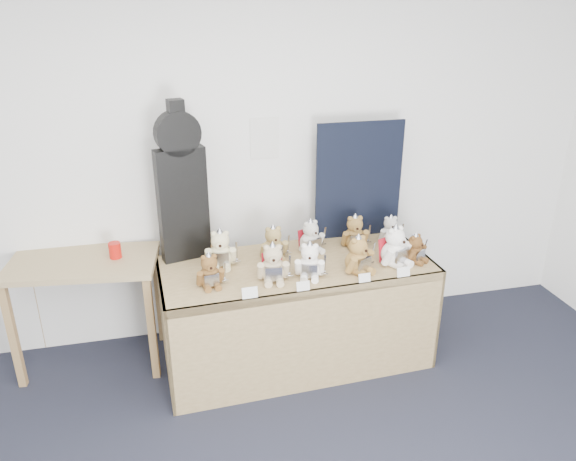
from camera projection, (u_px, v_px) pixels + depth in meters
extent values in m
plane|color=white|center=(208.00, 166.00, 4.03)|extent=(6.00, 0.00, 6.00)
cube|color=silver|center=(265.00, 138.00, 4.05)|extent=(0.21, 0.00, 0.30)
cube|color=olive|center=(296.00, 268.00, 3.87)|extent=(1.90, 0.85, 0.06)
cube|color=olive|center=(313.00, 342.00, 3.68)|extent=(1.86, 0.10, 0.78)
cube|color=olive|center=(165.00, 332.00, 3.78)|extent=(0.05, 0.78, 0.78)
cube|color=olive|center=(413.00, 295.00, 4.24)|extent=(0.05, 0.78, 0.78)
cube|color=#957750|center=(82.00, 263.00, 3.82)|extent=(1.05, 0.67, 0.04)
cube|color=olive|center=(13.00, 337.00, 3.72)|extent=(0.06, 0.06, 0.78)
cube|color=olive|center=(35.00, 302.00, 4.15)|extent=(0.06, 0.06, 0.78)
cube|color=olive|center=(152.00, 329.00, 3.81)|extent=(0.06, 0.06, 0.78)
cube|color=olive|center=(159.00, 295.00, 4.24)|extent=(0.06, 0.06, 0.78)
cube|color=black|center=(183.00, 205.00, 3.80)|extent=(0.35, 0.18, 0.79)
cylinder|color=black|center=(177.00, 133.00, 3.61)|extent=(0.31, 0.17, 0.30)
cube|color=black|center=(176.00, 115.00, 3.56)|extent=(0.12, 0.11, 0.20)
cube|color=black|center=(359.00, 181.00, 4.14)|extent=(0.66, 0.02, 0.88)
cylinder|color=red|center=(115.00, 250.00, 3.83)|extent=(0.08, 0.08, 0.11)
ellipsoid|color=brown|center=(210.00, 277.00, 3.55)|extent=(0.16, 0.14, 0.14)
sphere|color=brown|center=(209.00, 263.00, 3.51)|extent=(0.11, 0.11, 0.11)
cylinder|color=brown|center=(211.00, 267.00, 3.48)|extent=(0.05, 0.03, 0.04)
sphere|color=black|center=(211.00, 268.00, 3.47)|extent=(0.02, 0.02, 0.02)
sphere|color=brown|center=(203.00, 258.00, 3.49)|extent=(0.03, 0.03, 0.03)
sphere|color=brown|center=(214.00, 256.00, 3.51)|extent=(0.03, 0.03, 0.03)
cylinder|color=brown|center=(200.00, 279.00, 3.51)|extent=(0.05, 0.08, 0.11)
cylinder|color=brown|center=(221.00, 275.00, 3.56)|extent=(0.05, 0.08, 0.11)
cylinder|color=brown|center=(207.00, 287.00, 3.52)|extent=(0.05, 0.10, 0.04)
cylinder|color=brown|center=(217.00, 285.00, 3.54)|extent=(0.05, 0.10, 0.04)
cube|color=silver|center=(212.00, 280.00, 3.50)|extent=(0.10, 0.03, 0.08)
cone|color=silver|center=(209.00, 257.00, 3.50)|extent=(0.09, 0.09, 0.07)
cube|color=silver|center=(225.00, 272.00, 3.54)|extent=(0.02, 0.04, 0.15)
cube|color=silver|center=(225.00, 280.00, 3.57)|extent=(0.04, 0.01, 0.01)
ellipsoid|color=tan|center=(273.00, 270.00, 3.62)|extent=(0.18, 0.16, 0.17)
sphere|color=tan|center=(273.00, 254.00, 3.57)|extent=(0.12, 0.12, 0.12)
cylinder|color=tan|center=(273.00, 259.00, 3.53)|extent=(0.05, 0.03, 0.05)
sphere|color=black|center=(274.00, 260.00, 3.51)|extent=(0.02, 0.02, 0.02)
sphere|color=tan|center=(266.00, 248.00, 3.55)|extent=(0.04, 0.04, 0.04)
sphere|color=tan|center=(279.00, 247.00, 3.56)|extent=(0.04, 0.04, 0.04)
cylinder|color=tan|center=(261.00, 271.00, 3.59)|extent=(0.06, 0.10, 0.13)
cylinder|color=tan|center=(285.00, 270.00, 3.60)|extent=(0.06, 0.10, 0.13)
cylinder|color=tan|center=(268.00, 281.00, 3.58)|extent=(0.06, 0.11, 0.05)
cylinder|color=tan|center=(280.00, 280.00, 3.59)|extent=(0.06, 0.11, 0.05)
cube|color=silver|center=(274.00, 274.00, 3.56)|extent=(0.11, 0.03, 0.09)
cone|color=silver|center=(273.00, 247.00, 3.55)|extent=(0.10, 0.10, 0.08)
cube|color=silver|center=(290.00, 267.00, 3.58)|extent=(0.02, 0.04, 0.18)
cube|color=silver|center=(290.00, 276.00, 3.61)|extent=(0.05, 0.01, 0.01)
cube|color=maroon|center=(272.00, 264.00, 3.67)|extent=(0.14, 0.05, 0.15)
ellipsoid|color=white|center=(310.00, 267.00, 3.66)|extent=(0.19, 0.17, 0.16)
sphere|color=white|center=(310.00, 252.00, 3.62)|extent=(0.12, 0.12, 0.12)
cylinder|color=white|center=(310.00, 257.00, 3.58)|extent=(0.05, 0.04, 0.05)
sphere|color=black|center=(310.00, 258.00, 3.57)|extent=(0.02, 0.02, 0.02)
sphere|color=white|center=(304.00, 246.00, 3.61)|extent=(0.04, 0.04, 0.04)
sphere|color=white|center=(316.00, 246.00, 3.60)|extent=(0.04, 0.04, 0.04)
cylinder|color=white|center=(298.00, 267.00, 3.65)|extent=(0.07, 0.10, 0.12)
cylinder|color=white|center=(321.00, 268.00, 3.64)|extent=(0.07, 0.10, 0.12)
cylinder|color=white|center=(304.00, 277.00, 3.63)|extent=(0.07, 0.11, 0.05)
cylinder|color=white|center=(315.00, 277.00, 3.63)|extent=(0.07, 0.11, 0.05)
cube|color=silver|center=(310.00, 271.00, 3.61)|extent=(0.10, 0.04, 0.09)
cone|color=silver|center=(310.00, 246.00, 3.60)|extent=(0.10, 0.10, 0.08)
cube|color=silver|center=(325.00, 265.00, 3.62)|extent=(0.02, 0.04, 0.17)
cube|color=silver|center=(325.00, 274.00, 3.64)|extent=(0.05, 0.02, 0.01)
ellipsoid|color=olive|center=(357.00, 262.00, 3.73)|extent=(0.22, 0.21, 0.17)
sphere|color=olive|center=(358.00, 246.00, 3.68)|extent=(0.12, 0.12, 0.12)
cylinder|color=olive|center=(364.00, 250.00, 3.65)|extent=(0.06, 0.05, 0.05)
sphere|color=black|center=(366.00, 251.00, 3.64)|extent=(0.02, 0.02, 0.02)
sphere|color=olive|center=(354.00, 241.00, 3.64)|extent=(0.04, 0.04, 0.04)
sphere|color=olive|center=(363.00, 238.00, 3.69)|extent=(0.04, 0.04, 0.04)
cylinder|color=olive|center=(351.00, 265.00, 3.66)|extent=(0.09, 0.10, 0.13)
cylinder|color=olive|center=(368.00, 258.00, 3.76)|extent=(0.09, 0.10, 0.13)
cylinder|color=olive|center=(360.00, 273.00, 3.68)|extent=(0.10, 0.12, 0.05)
cylinder|color=olive|center=(367.00, 269.00, 3.73)|extent=(0.10, 0.12, 0.05)
cube|color=silver|center=(365.00, 264.00, 3.68)|extent=(0.11, 0.07, 0.09)
cone|color=silver|center=(359.00, 239.00, 3.66)|extent=(0.11, 0.11, 0.08)
cube|color=silver|center=(372.00, 254.00, 3.75)|extent=(0.03, 0.04, 0.18)
cube|color=silver|center=(371.00, 263.00, 3.78)|extent=(0.05, 0.03, 0.01)
ellipsoid|color=white|center=(394.00, 253.00, 3.83)|extent=(0.23, 0.22, 0.18)
sphere|color=white|center=(395.00, 237.00, 3.78)|extent=(0.13, 0.13, 0.13)
cylinder|color=white|center=(402.00, 241.00, 3.74)|extent=(0.06, 0.05, 0.06)
sphere|color=black|center=(404.00, 242.00, 3.73)|extent=(0.02, 0.02, 0.02)
sphere|color=white|center=(392.00, 232.00, 3.74)|extent=(0.04, 0.04, 0.04)
sphere|color=white|center=(400.00, 228.00, 3.79)|extent=(0.04, 0.04, 0.04)
cylinder|color=white|center=(388.00, 257.00, 3.76)|extent=(0.09, 0.11, 0.14)
cylinder|color=white|center=(405.00, 250.00, 3.86)|extent=(0.09, 0.11, 0.14)
cylinder|color=white|center=(397.00, 265.00, 3.78)|extent=(0.10, 0.13, 0.05)
cylinder|color=white|center=(405.00, 262.00, 3.83)|extent=(0.10, 0.13, 0.05)
cube|color=silver|center=(402.00, 256.00, 3.78)|extent=(0.12, 0.07, 0.10)
cone|color=silver|center=(396.00, 229.00, 3.76)|extent=(0.11, 0.11, 0.09)
cube|color=silver|center=(410.00, 246.00, 3.85)|extent=(0.03, 0.05, 0.19)
cube|color=silver|center=(409.00, 256.00, 3.88)|extent=(0.05, 0.03, 0.01)
cube|color=maroon|center=(387.00, 248.00, 3.87)|extent=(0.15, 0.09, 0.16)
ellipsoid|color=brown|center=(414.00, 254.00, 3.87)|extent=(0.17, 0.17, 0.13)
sphere|color=brown|center=(415.00, 242.00, 3.84)|extent=(0.10, 0.10, 0.10)
cylinder|color=brown|center=(421.00, 245.00, 3.82)|extent=(0.05, 0.04, 0.04)
sphere|color=black|center=(422.00, 245.00, 3.81)|extent=(0.02, 0.02, 0.02)
sphere|color=brown|center=(413.00, 238.00, 3.80)|extent=(0.03, 0.03, 0.03)
sphere|color=brown|center=(418.00, 236.00, 3.85)|extent=(0.03, 0.03, 0.03)
cylinder|color=brown|center=(411.00, 256.00, 3.82)|extent=(0.07, 0.08, 0.10)
cylinder|color=brown|center=(421.00, 251.00, 3.90)|extent=(0.07, 0.08, 0.10)
cylinder|color=brown|center=(417.00, 262.00, 3.84)|extent=(0.08, 0.09, 0.04)
cylinder|color=brown|center=(422.00, 259.00, 3.88)|extent=(0.08, 0.09, 0.04)
cube|color=silver|center=(421.00, 256.00, 3.84)|extent=(0.08, 0.06, 0.07)
cone|color=silver|center=(416.00, 236.00, 3.82)|extent=(0.08, 0.08, 0.06)
cube|color=silver|center=(425.00, 248.00, 3.90)|extent=(0.03, 0.03, 0.14)
cube|color=silver|center=(424.00, 255.00, 3.92)|extent=(0.04, 0.03, 0.01)
ellipsoid|color=beige|center=(221.00, 256.00, 3.81)|extent=(0.19, 0.17, 0.17)
sphere|color=beige|center=(220.00, 240.00, 3.77)|extent=(0.12, 0.12, 0.12)
cylinder|color=beige|center=(220.00, 245.00, 3.72)|extent=(0.06, 0.03, 0.05)
sphere|color=black|center=(220.00, 246.00, 3.70)|extent=(0.02, 0.02, 0.02)
sphere|color=beige|center=(214.00, 234.00, 3.74)|extent=(0.04, 0.04, 0.04)
sphere|color=beige|center=(226.00, 233.00, 3.75)|extent=(0.04, 0.04, 0.04)
cylinder|color=beige|center=(209.00, 256.00, 3.78)|extent=(0.06, 0.10, 0.13)
cylinder|color=beige|center=(233.00, 255.00, 3.79)|extent=(0.06, 0.10, 0.13)
cylinder|color=beige|center=(215.00, 266.00, 3.77)|extent=(0.07, 0.12, 0.05)
cylinder|color=beige|center=(227.00, 266.00, 3.78)|extent=(0.07, 0.12, 0.05)
cube|color=silver|center=(221.00, 259.00, 3.75)|extent=(0.11, 0.03, 0.09)
cone|color=silver|center=(220.00, 233.00, 3.74)|extent=(0.11, 0.11, 0.08)
cube|color=silver|center=(237.00, 253.00, 3.78)|extent=(0.02, 0.04, 0.18)
cube|color=silver|center=(237.00, 262.00, 3.80)|extent=(0.05, 0.01, 0.01)
ellipsoid|color=#9E844F|center=(273.00, 249.00, 3.92)|extent=(0.17, 0.15, 0.16)
sphere|color=#9E844F|center=(273.00, 235.00, 3.88)|extent=(0.12, 0.12, 0.12)
cylinder|color=#9E844F|center=(275.00, 239.00, 3.84)|extent=(0.05, 0.03, 0.05)
sphere|color=black|center=(276.00, 240.00, 3.82)|extent=(0.02, 0.02, 0.02)
sphere|color=#9E844F|center=(268.00, 230.00, 3.85)|extent=(0.04, 0.04, 0.04)
sphere|color=#9E844F|center=(278.00, 229.00, 3.87)|extent=(0.04, 0.04, 0.04)
cylinder|color=#9E844F|center=(264.00, 251.00, 3.88)|extent=(0.05, 0.09, 0.12)
cylinder|color=#9E844F|center=(284.00, 248.00, 3.92)|extent=(0.05, 0.09, 0.12)
cylinder|color=#9E844F|center=(271.00, 259.00, 3.88)|extent=(0.05, 0.11, 0.05)
cylinder|color=#9E844F|center=(281.00, 257.00, 3.90)|extent=(0.05, 0.11, 0.05)
cube|color=silver|center=(276.00, 252.00, 3.86)|extent=(0.10, 0.02, 0.09)
cone|color=silver|center=(273.00, 229.00, 3.86)|extent=(0.10, 0.10, 0.08)
cube|color=silver|center=(288.00, 245.00, 3.91)|extent=(0.02, 0.04, 0.17)
cube|color=silver|center=(288.00, 253.00, 3.93)|extent=(0.05, 0.01, 0.01)
ellipsoid|color=beige|center=(310.00, 242.00, 4.03)|extent=(0.19, 0.18, 0.16)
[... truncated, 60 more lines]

